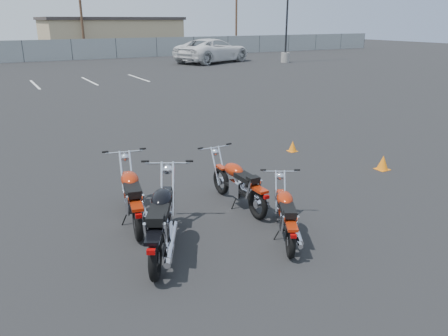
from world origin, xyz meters
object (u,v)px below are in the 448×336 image
motorcycle_front_red (133,196)px  motorcycle_third_red (239,184)px  motorcycle_rear_red (286,215)px  white_van (213,44)px  motorcycle_second_black (162,221)px

motorcycle_front_red → motorcycle_third_red: bearing=-8.8°
motorcycle_rear_red → white_van: bearing=64.2°
motorcycle_front_red → white_van: size_ratio=0.27×
motorcycle_rear_red → motorcycle_second_black: bearing=163.2°
motorcycle_front_red → motorcycle_second_black: bearing=-87.1°
motorcycle_third_red → motorcycle_second_black: bearing=-154.4°
motorcycle_front_red → motorcycle_rear_red: size_ratio=1.23×
motorcycle_front_red → motorcycle_second_black: size_ratio=0.97×
motorcycle_third_red → motorcycle_rear_red: motorcycle_third_red is taller
motorcycle_front_red → white_van: white_van is taller
motorcycle_rear_red → motorcycle_front_red: bearing=137.5°
motorcycle_third_red → white_van: (13.66, 26.80, 1.09)m
motorcycle_rear_red → white_van: (13.68, 28.31, 1.12)m
motorcycle_second_black → motorcycle_rear_red: 2.02m
motorcycle_front_red → motorcycle_third_red: size_ratio=1.07×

